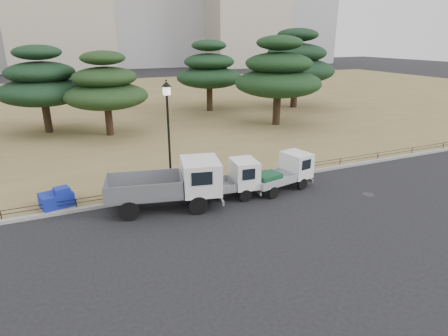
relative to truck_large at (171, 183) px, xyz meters
name	(u,v)px	position (x,y,z in m)	size (l,w,h in m)	color
ground	(241,207)	(2.93, -1.29, -1.23)	(220.00, 220.00, 0.00)	black
lawn	(127,104)	(2.93, 29.31, -1.16)	(120.00, 56.00, 0.15)	olive
curb	(219,187)	(2.93, 1.31, -1.15)	(120.00, 0.25, 0.16)	gray
truck_large	(171,183)	(0.00, 0.00, 0.00)	(5.39, 2.98, 2.22)	black
truck_kei_front	(227,180)	(2.81, 0.01, -0.31)	(3.65, 1.88, 1.85)	black
truck_kei_rear	(284,172)	(6.00, -0.05, -0.34)	(3.63, 2.08, 1.78)	black
street_lamp	(168,119)	(0.44, 1.61, 2.57)	(0.48, 0.48, 5.40)	black
pipe_fence	(218,179)	(2.93, 1.46, -0.79)	(38.00, 0.04, 0.40)	black
tarp_pile	(57,199)	(-4.84, 1.95, -0.72)	(1.58, 1.33, 0.91)	#1426A2
manhole	(368,195)	(9.43, -2.49, -1.23)	(0.60, 0.60, 0.01)	#2D2D30
pine_west_near	(42,83)	(-5.28, 17.55, 2.84)	(6.80, 6.80, 6.80)	black
pine_center_left	(106,88)	(-0.83, 14.61, 2.62)	(6.30, 6.30, 6.41)	black
pine_center_right	(209,70)	(10.19, 21.14, 3.03)	(6.70, 6.70, 7.11)	black
pine_east_near	(278,74)	(13.18, 12.67, 3.25)	(7.43, 7.43, 7.51)	black
pine_east_far	(296,63)	(19.49, 19.42, 3.67)	(8.20, 8.20, 8.24)	black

